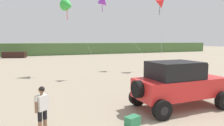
{
  "coord_description": "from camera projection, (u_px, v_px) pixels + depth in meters",
  "views": [
    {
      "loc": [
        -4.28,
        -3.33,
        3.22
      ],
      "look_at": [
        -0.47,
        4.98,
        2.23
      ],
      "focal_mm": 32.31,
      "sensor_mm": 36.0,
      "label": 1
    }
  ],
  "objects": [
    {
      "name": "dune_ridge",
      "position": [
        59.0,
        49.0,
        51.05
      ],
      "size": [
        90.0,
        9.9,
        2.76
      ],
      "primitive_type": "cube",
      "color": "#4C703D",
      "rests_on": "ground_plane"
    },
    {
      "name": "jeep",
      "position": [
        178.0,
        83.0,
        9.74
      ],
      "size": [
        4.9,
        2.54,
        2.26
      ],
      "color": "red",
      "rests_on": "ground_plane"
    },
    {
      "name": "person_watching",
      "position": [
        42.0,
        107.0,
        7.05
      ],
      "size": [
        0.53,
        0.46,
        1.67
      ],
      "color": "#8C664C",
      "rests_on": "ground_plane"
    },
    {
      "name": "cooler_box",
      "position": [
        133.0,
        121.0,
        7.68
      ],
      "size": [
        0.64,
        0.51,
        0.38
      ],
      "primitive_type": "cube",
      "rotation": [
        0.0,
        0.0,
        0.31
      ],
      "color": "#2D7F51",
      "rests_on": "ground_plane"
    },
    {
      "name": "distant_sedan",
      "position": [
        14.0,
        55.0,
        39.3
      ],
      "size": [
        4.52,
        2.93,
        1.2
      ],
      "primitive_type": "cube",
      "rotation": [
        0.0,
        0.0,
        -0.32
      ],
      "color": "black",
      "rests_on": "ground_plane"
    },
    {
      "name": "kite_green_box",
      "position": [
        68.0,
        5.0,
        19.21
      ],
      "size": [
        3.2,
        3.4,
        7.37
      ],
      "color": "green",
      "rests_on": "ground_plane"
    },
    {
      "name": "kite_purple_stunt",
      "position": [
        104.0,
        3.0,
        18.05
      ],
      "size": [
        3.41,
        5.82,
        7.14
      ],
      "color": "purple",
      "rests_on": "ground_plane"
    },
    {
      "name": "kite_pink_ribbon",
      "position": [
        161.0,
        4.0,
        22.62
      ],
      "size": [
        2.82,
        3.72,
        8.17
      ],
      "color": "red",
      "rests_on": "ground_plane"
    }
  ]
}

